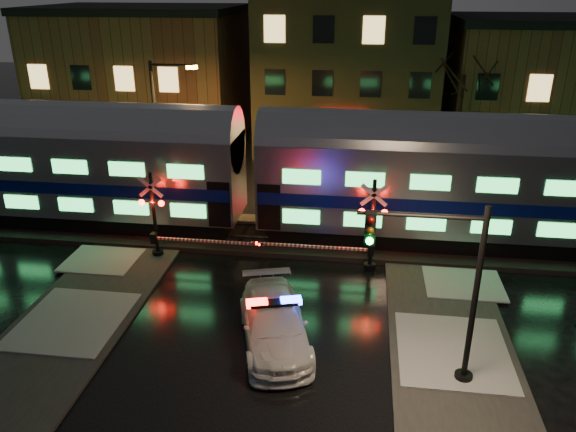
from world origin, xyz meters
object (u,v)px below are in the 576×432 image
object	(u,v)px
police_car	(274,323)
crossing_signal_right	(363,235)
traffic_light	(443,293)
crossing_signal_left	(162,225)
streetlight	(160,123)

from	to	relation	value
police_car	crossing_signal_right	bearing A→B (deg)	47.42
crossing_signal_right	traffic_light	xyz separation A→B (m)	(2.26, -6.69, 1.39)
police_car	traffic_light	xyz separation A→B (m)	(5.03, -1.23, 2.28)
crossing_signal_left	streetlight	distance (m)	7.57
traffic_light	streetlight	size ratio (longest dim) A/B	0.76
crossing_signal_left	traffic_light	world-z (taller)	traffic_light
crossing_signal_left	streetlight	xyz separation A→B (m)	(-2.23, 6.70, 2.71)
police_car	crossing_signal_left	size ratio (longest dim) A/B	1.01
police_car	crossing_signal_left	distance (m)	7.90
police_car	crossing_signal_left	world-z (taller)	crossing_signal_left
police_car	crossing_signal_right	world-z (taller)	crossing_signal_right
crossing_signal_left	police_car	bearing A→B (deg)	-43.91
police_car	traffic_light	distance (m)	5.66
crossing_signal_right	traffic_light	distance (m)	7.19
crossing_signal_left	traffic_light	distance (m)	12.69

